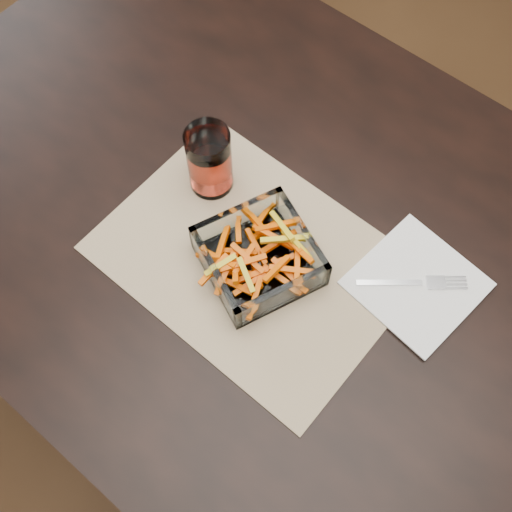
% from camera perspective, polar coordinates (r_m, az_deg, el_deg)
% --- Properties ---
extents(dining_table, '(1.60, 0.90, 0.75)m').
position_cam_1_polar(dining_table, '(1.07, 5.78, -3.02)').
color(dining_table, black).
rests_on(dining_table, ground).
extents(placemat, '(0.45, 0.33, 0.00)m').
position_cam_1_polar(placemat, '(0.99, -0.34, -0.23)').
color(placemat, tan).
rests_on(placemat, dining_table).
extents(glass_bowl, '(0.20, 0.20, 0.06)m').
position_cam_1_polar(glass_bowl, '(0.96, 0.26, -0.18)').
color(glass_bowl, white).
rests_on(glass_bowl, placemat).
extents(tumbler, '(0.07, 0.07, 0.12)m').
position_cam_1_polar(tumbler, '(1.01, -4.14, 8.34)').
color(tumbler, white).
rests_on(tumbler, placemat).
extents(napkin, '(0.19, 0.19, 0.00)m').
position_cam_1_polar(napkin, '(1.00, 14.10, -2.39)').
color(napkin, white).
rests_on(napkin, placemat).
extents(fork, '(0.14, 0.12, 0.00)m').
position_cam_1_polar(fork, '(1.00, 14.01, -2.31)').
color(fork, silver).
rests_on(fork, napkin).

